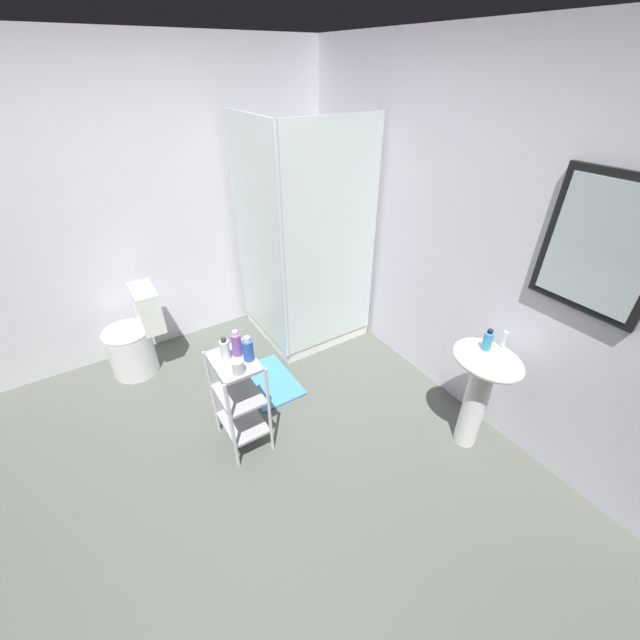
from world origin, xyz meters
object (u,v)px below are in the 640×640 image
at_px(pedestal_sink, 482,380).
at_px(storage_cart, 239,396).
at_px(conditioner_bottle_purple, 237,344).
at_px(toilet, 135,340).
at_px(hand_soap_bottle, 488,341).
at_px(shampoo_bottle_blue, 248,350).
at_px(shower_stall, 301,293).
at_px(rinse_cup, 238,367).
at_px(lotion_bottle_white, 225,350).
at_px(bath_mat, 269,381).

bearing_deg(pedestal_sink, storage_cart, -122.63).
bearing_deg(conditioner_bottle_purple, toilet, -157.65).
height_order(storage_cart, hand_soap_bottle, hand_soap_bottle).
bearing_deg(shampoo_bottle_blue, shower_stall, 136.15).
bearing_deg(shampoo_bottle_blue, storage_cart, -116.21).
distance_m(hand_soap_bottle, conditioner_bottle_purple, 1.55).
xyz_separation_m(toilet, shampoo_bottle_blue, (1.27, 0.53, 0.50)).
bearing_deg(rinse_cup, toilet, -162.66).
xyz_separation_m(toilet, storage_cart, (1.23, 0.44, 0.12)).
bearing_deg(lotion_bottle_white, conditioner_bottle_purple, 88.89).
bearing_deg(storage_cart, pedestal_sink, 57.37).
relative_size(storage_cart, conditioner_bottle_purple, 4.07).
distance_m(pedestal_sink, hand_soap_bottle, 0.30).
distance_m(shower_stall, bath_mat, 0.90).
xyz_separation_m(shower_stall, bath_mat, (0.48, -0.61, -0.45)).
xyz_separation_m(lotion_bottle_white, rinse_cup, (0.17, 0.01, -0.03)).
height_order(pedestal_sink, shampoo_bottle_blue, shampoo_bottle_blue).
bearing_deg(bath_mat, toilet, -131.97).
relative_size(shower_stall, shampoo_bottle_blue, 11.74).
height_order(pedestal_sink, lotion_bottle_white, lotion_bottle_white).
bearing_deg(storage_cart, shower_stall, 132.32).
bearing_deg(shower_stall, hand_soap_bottle, 9.80).
distance_m(hand_soap_bottle, lotion_bottle_white, 1.61).
bearing_deg(shampoo_bottle_blue, bath_mat, 146.53).
bearing_deg(conditioner_bottle_purple, rinse_cup, -21.55).
distance_m(storage_cart, conditioner_bottle_purple, 0.39).
distance_m(shower_stall, conditioner_bottle_purple, 1.38).
bearing_deg(lotion_bottle_white, shampoo_bottle_blue, 54.41).
relative_size(pedestal_sink, hand_soap_bottle, 5.64).
relative_size(pedestal_sink, lotion_bottle_white, 5.10).
bearing_deg(rinse_cup, hand_soap_bottle, 62.74).
xyz_separation_m(toilet, rinse_cup, (1.36, 0.42, 0.47)).
distance_m(pedestal_sink, toilet, 2.75).
height_order(storage_cart, rinse_cup, rinse_cup).
bearing_deg(rinse_cup, storage_cart, 171.77).
bearing_deg(conditioner_bottle_purple, pedestal_sink, 55.23).
distance_m(lotion_bottle_white, bath_mat, 1.01).
relative_size(pedestal_sink, bath_mat, 1.35).
height_order(toilet, conditioner_bottle_purple, conditioner_bottle_purple).
bearing_deg(conditioner_bottle_purple, shampoo_bottle_blue, 25.87).
xyz_separation_m(storage_cart, hand_soap_bottle, (0.82, 1.33, 0.44)).
bearing_deg(toilet, bath_mat, 48.03).
xyz_separation_m(shampoo_bottle_blue, conditioner_bottle_purple, (-0.08, -0.04, 0.01)).
xyz_separation_m(pedestal_sink, conditioner_bottle_purple, (-0.89, -1.29, 0.24)).
bearing_deg(shampoo_bottle_blue, pedestal_sink, 56.96).
relative_size(toilet, bath_mat, 1.27).
distance_m(rinse_cup, bath_mat, 1.06).
bearing_deg(rinse_cup, lotion_bottle_white, -176.08).
relative_size(lotion_bottle_white, conditioner_bottle_purple, 0.87).
xyz_separation_m(shower_stall, storage_cart, (0.94, -1.03, -0.03)).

